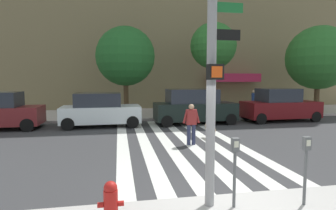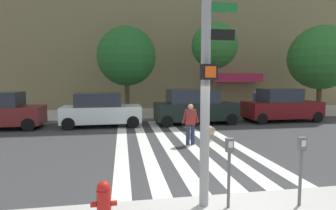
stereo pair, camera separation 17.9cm
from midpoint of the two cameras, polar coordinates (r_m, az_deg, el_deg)
name	(u,v)px [view 1 (the left image)]	position (r m, az deg, el deg)	size (l,w,h in m)	color
ground_plane	(172,141)	(11.62, 0.49, -7.58)	(160.00, 160.00, 0.00)	#353538
sidewalk_far	(149,114)	(20.18, -4.20, -1.82)	(80.00, 6.00, 0.15)	#B5AAA6
crosswalk_stripes	(176,141)	(11.65, 1.24, -7.53)	(4.95, 10.96, 0.01)	silver
traffic_light_pole	(213,30)	(5.22, 8.50, 15.34)	(0.74, 0.46, 5.80)	gray
fire_hydrant	(111,204)	(4.99, -13.01, -19.58)	(0.44, 0.32, 0.76)	#AF1915
parking_meter_curbside	(235,163)	(5.42, 12.94, -11.75)	(0.14, 0.11, 1.36)	#515456
parking_meter_second_along	(306,161)	(5.99, 26.24, -10.53)	(0.14, 0.11, 1.36)	#515456
parked_car_behind_first	(100,110)	(15.48, -14.33, -1.08)	(4.30, 2.07, 1.86)	silver
parked_car_third_in_line	(194,107)	(16.01, 5.18, -0.40)	(4.78, 2.11, 2.04)	black
parked_car_fourth_in_line	(280,106)	(18.30, 22.17, -0.18)	(4.73, 2.10, 2.04)	#5E1014
street_tree_nearest	(126,56)	(18.42, -9.20, 10.05)	(3.91, 3.91, 5.94)	#4C3823
street_tree_middle	(213,46)	(20.00, 9.26, 12.15)	(3.29, 3.29, 6.50)	#4C3823
street_tree_further	(319,58)	(23.30, 28.93, 8.67)	(4.70, 4.70, 6.41)	#4C3823
pedestrian_dog_walker	(191,122)	(10.83, 4.45, -3.57)	(0.70, 0.24, 1.64)	#282D4C
dog_on_leash	(210,129)	(12.12, 8.39, -4.96)	(0.26, 1.10, 0.65)	tan
pedestrian_bystander	(253,100)	(21.38, 17.30, 1.06)	(0.34, 0.70, 1.64)	#282D4C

